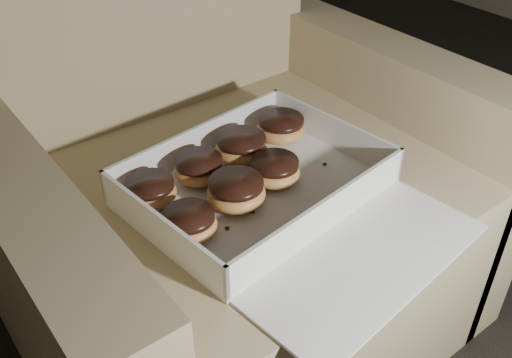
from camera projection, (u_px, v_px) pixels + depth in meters
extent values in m
cube|color=#92845D|center=(244.00, 248.00, 1.10)|extent=(0.66, 0.66, 0.39)
cube|color=#92845D|center=(57.00, 314.00, 0.88)|extent=(0.11, 0.66, 0.52)
cube|color=#92845D|center=(377.00, 157.00, 1.24)|extent=(0.11, 0.66, 0.52)
cube|color=silver|center=(256.00, 191.00, 0.92)|extent=(0.41, 0.33, 0.01)
cube|color=silver|center=(199.00, 141.00, 0.98)|extent=(0.38, 0.05, 0.06)
cube|color=silver|center=(324.00, 215.00, 0.82)|extent=(0.38, 0.05, 0.06)
cube|color=silver|center=(159.00, 229.00, 0.79)|extent=(0.04, 0.28, 0.06)
cube|color=silver|center=(332.00, 131.00, 1.00)|extent=(0.04, 0.28, 0.06)
cube|color=#E95E8A|center=(334.00, 130.00, 1.01)|extent=(0.03, 0.28, 0.05)
cube|color=silver|center=(368.00, 262.00, 0.79)|extent=(0.39, 0.20, 0.01)
ellipsoid|color=#C18343|center=(199.00, 170.00, 0.92)|extent=(0.08, 0.08, 0.04)
cylinder|color=black|center=(198.00, 161.00, 0.91)|extent=(0.08, 0.08, 0.01)
ellipsoid|color=#C18343|center=(275.00, 172.00, 0.92)|extent=(0.08, 0.08, 0.04)
cylinder|color=black|center=(275.00, 163.00, 0.91)|extent=(0.08, 0.08, 0.01)
ellipsoid|color=#C18343|center=(151.00, 193.00, 0.87)|extent=(0.08, 0.08, 0.04)
cylinder|color=black|center=(149.00, 184.00, 0.86)|extent=(0.08, 0.08, 0.01)
ellipsoid|color=#C18343|center=(190.00, 225.00, 0.81)|extent=(0.08, 0.08, 0.04)
cylinder|color=black|center=(189.00, 216.00, 0.80)|extent=(0.07, 0.07, 0.01)
ellipsoid|color=#C18343|center=(236.00, 193.00, 0.87)|extent=(0.09, 0.09, 0.04)
cylinder|color=black|center=(236.00, 183.00, 0.86)|extent=(0.08, 0.08, 0.01)
ellipsoid|color=#C18343|center=(241.00, 149.00, 0.97)|extent=(0.09, 0.09, 0.04)
cylinder|color=black|center=(241.00, 139.00, 0.96)|extent=(0.08, 0.08, 0.01)
ellipsoid|color=#C18343|center=(281.00, 129.00, 1.02)|extent=(0.09, 0.09, 0.04)
cylinder|color=black|center=(281.00, 120.00, 1.01)|extent=(0.08, 0.08, 0.01)
ellipsoid|color=black|center=(227.00, 228.00, 0.83)|extent=(0.01, 0.01, 0.00)
ellipsoid|color=black|center=(325.00, 164.00, 0.97)|extent=(0.01, 0.01, 0.00)
ellipsoid|color=black|center=(263.00, 192.00, 0.90)|extent=(0.01, 0.01, 0.00)
ellipsoid|color=black|center=(252.00, 212.00, 0.86)|extent=(0.01, 0.01, 0.00)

